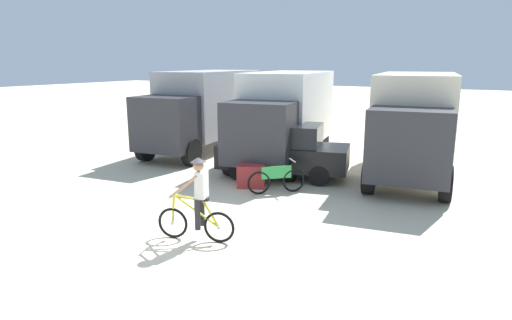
{
  "coord_description": "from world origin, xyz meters",
  "views": [
    {
      "loc": [
        6.07,
        -7.06,
        3.74
      ],
      "look_at": [
        0.27,
        3.19,
        1.1
      ],
      "focal_mm": 30.91,
      "sensor_mm": 36.0,
      "label": 1
    }
  ],
  "objects_px": {
    "box_truck_grey_hauler": "(204,107)",
    "box_truck_cream_rv": "(414,120)",
    "sedan_parked": "(285,151)",
    "bicycle_spare": "(277,180)",
    "cyclist_orange_shirt": "(198,203)",
    "supply_crate": "(252,175)",
    "box_truck_white_box": "(285,112)"
  },
  "relations": [
    {
      "from": "sedan_parked",
      "to": "box_truck_white_box",
      "type": "bearing_deg",
      "value": 116.04
    },
    {
      "from": "box_truck_grey_hauler",
      "to": "box_truck_white_box",
      "type": "xyz_separation_m",
      "value": [
        3.92,
        -0.21,
        0.0
      ]
    },
    {
      "from": "sedan_parked",
      "to": "bicycle_spare",
      "type": "bearing_deg",
      "value": -70.84
    },
    {
      "from": "bicycle_spare",
      "to": "box_truck_cream_rv",
      "type": "bearing_deg",
      "value": 54.26
    },
    {
      "from": "sedan_parked",
      "to": "bicycle_spare",
      "type": "relative_size",
      "value": 3.5
    },
    {
      "from": "box_truck_white_box",
      "to": "supply_crate",
      "type": "distance_m",
      "value": 4.03
    },
    {
      "from": "box_truck_white_box",
      "to": "cyclist_orange_shirt",
      "type": "height_order",
      "value": "box_truck_white_box"
    },
    {
      "from": "box_truck_grey_hauler",
      "to": "cyclist_orange_shirt",
      "type": "relative_size",
      "value": 3.82
    },
    {
      "from": "box_truck_grey_hauler",
      "to": "box_truck_cream_rv",
      "type": "distance_m",
      "value": 8.55
    },
    {
      "from": "box_truck_cream_rv",
      "to": "supply_crate",
      "type": "bearing_deg",
      "value": -135.73
    },
    {
      "from": "cyclist_orange_shirt",
      "to": "bicycle_spare",
      "type": "distance_m",
      "value": 3.95
    },
    {
      "from": "box_truck_white_box",
      "to": "sedan_parked",
      "type": "xyz_separation_m",
      "value": [
        1.05,
        -2.14,
        -0.99
      ]
    },
    {
      "from": "box_truck_cream_rv",
      "to": "box_truck_white_box",
      "type": "bearing_deg",
      "value": -177.8
    },
    {
      "from": "box_truck_grey_hauler",
      "to": "cyclist_orange_shirt",
      "type": "xyz_separation_m",
      "value": [
        5.72,
        -8.07,
        -1.03
      ]
    },
    {
      "from": "sedan_parked",
      "to": "cyclist_orange_shirt",
      "type": "distance_m",
      "value": 5.76
    },
    {
      "from": "box_truck_cream_rv",
      "to": "sedan_parked",
      "type": "relative_size",
      "value": 1.56
    },
    {
      "from": "box_truck_white_box",
      "to": "cyclist_orange_shirt",
      "type": "relative_size",
      "value": 3.86
    },
    {
      "from": "supply_crate",
      "to": "box_truck_grey_hauler",
      "type": "bearing_deg",
      "value": 139.83
    },
    {
      "from": "box_truck_cream_rv",
      "to": "bicycle_spare",
      "type": "xyz_separation_m",
      "value": [
        -2.96,
        -4.11,
        -1.48
      ]
    },
    {
      "from": "cyclist_orange_shirt",
      "to": "bicycle_spare",
      "type": "xyz_separation_m",
      "value": [
        -0.13,
        3.92,
        -0.45
      ]
    },
    {
      "from": "supply_crate",
      "to": "box_truck_white_box",
      "type": "bearing_deg",
      "value": 100.52
    },
    {
      "from": "supply_crate",
      "to": "bicycle_spare",
      "type": "bearing_deg",
      "value": -14.99
    },
    {
      "from": "box_truck_white_box",
      "to": "bicycle_spare",
      "type": "relative_size",
      "value": 5.47
    },
    {
      "from": "sedan_parked",
      "to": "cyclist_orange_shirt",
      "type": "xyz_separation_m",
      "value": [
        0.75,
        -5.71,
        -0.04
      ]
    },
    {
      "from": "sedan_parked",
      "to": "bicycle_spare",
      "type": "xyz_separation_m",
      "value": [
        0.62,
        -1.79,
        -0.48
      ]
    },
    {
      "from": "box_truck_cream_rv",
      "to": "supply_crate",
      "type": "relative_size",
      "value": 8.44
    },
    {
      "from": "box_truck_white_box",
      "to": "box_truck_cream_rv",
      "type": "height_order",
      "value": "same"
    },
    {
      "from": "cyclist_orange_shirt",
      "to": "supply_crate",
      "type": "xyz_separation_m",
      "value": [
        -1.12,
        4.19,
        -0.5
      ]
    },
    {
      "from": "box_truck_grey_hauler",
      "to": "bicycle_spare",
      "type": "xyz_separation_m",
      "value": [
        5.59,
        -4.15,
        -1.48
      ]
    },
    {
      "from": "cyclist_orange_shirt",
      "to": "supply_crate",
      "type": "height_order",
      "value": "cyclist_orange_shirt"
    },
    {
      "from": "box_truck_cream_rv",
      "to": "sedan_parked",
      "type": "xyz_separation_m",
      "value": [
        -3.58,
        -2.32,
        -0.99
      ]
    },
    {
      "from": "box_truck_white_box",
      "to": "sedan_parked",
      "type": "bearing_deg",
      "value": -63.96
    }
  ]
}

